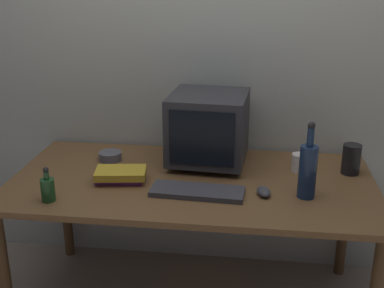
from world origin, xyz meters
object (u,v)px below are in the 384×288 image
at_px(crt_monitor, 208,128).
at_px(bottle_tall, 308,169).
at_px(computer_mouse, 264,192).
at_px(keyboard, 197,191).
at_px(book_stack, 120,175).
at_px(metal_canister, 351,159).
at_px(cd_spindle, 110,156).
at_px(bottle_short, 48,189).
at_px(mug, 300,163).

distance_m(crt_monitor, bottle_tall, 0.58).
bearing_deg(computer_mouse, keyboard, 170.85).
xyz_separation_m(crt_monitor, book_stack, (-0.39, -0.28, -0.16)).
relative_size(keyboard, book_stack, 1.65).
bearing_deg(keyboard, book_stack, 169.14).
distance_m(keyboard, computer_mouse, 0.30).
relative_size(book_stack, metal_canister, 1.70).
relative_size(cd_spindle, metal_canister, 0.80).
height_order(bottle_tall, metal_canister, bottle_tall).
xyz_separation_m(bottle_tall, metal_canister, (0.24, 0.30, -0.06)).
bearing_deg(crt_monitor, computer_mouse, -50.72).
bearing_deg(bottle_short, keyboard, 13.18).
bearing_deg(computer_mouse, bottle_tall, -11.43).
height_order(book_stack, mug, mug).
bearing_deg(book_stack, cd_spindle, 115.91).
distance_m(mug, metal_canister, 0.25).
distance_m(computer_mouse, metal_canister, 0.53).
height_order(crt_monitor, bottle_short, crt_monitor).
bearing_deg(metal_canister, keyboard, -155.42).
height_order(cd_spindle, metal_canister, metal_canister).
relative_size(bottle_tall, bottle_short, 2.21).
xyz_separation_m(keyboard, bottle_short, (-0.64, -0.15, 0.05)).
xyz_separation_m(cd_spindle, metal_canister, (1.23, -0.02, 0.05)).
distance_m(crt_monitor, computer_mouse, 0.48).
bearing_deg(book_stack, crt_monitor, 35.38).
relative_size(bottle_short, metal_canister, 1.06).
relative_size(bottle_tall, mug, 2.92).
bearing_deg(computer_mouse, cd_spindle, 143.90).
height_order(crt_monitor, mug, crt_monitor).
xyz_separation_m(bottle_tall, book_stack, (-0.86, 0.06, -0.10)).
xyz_separation_m(computer_mouse, cd_spindle, (-0.80, 0.33, 0.00)).
height_order(bottle_tall, cd_spindle, bottle_tall).
bearing_deg(cd_spindle, book_stack, -64.09).
xyz_separation_m(book_stack, metal_canister, (1.10, 0.24, 0.04)).
bearing_deg(book_stack, bottle_tall, -4.17).
bearing_deg(book_stack, metal_canister, 12.05).
bearing_deg(crt_monitor, cd_spindle, -177.67).
height_order(crt_monitor, bottle_tall, crt_monitor).
bearing_deg(crt_monitor, bottle_short, -141.18).
bearing_deg(metal_canister, cd_spindle, 178.99).
relative_size(mug, metal_canister, 0.80).
bearing_deg(metal_canister, mug, -179.52).
height_order(bottle_short, metal_canister, bottle_short).
bearing_deg(metal_canister, bottle_short, -160.57).
distance_m(cd_spindle, metal_canister, 1.23).
relative_size(crt_monitor, bottle_tall, 1.18).
relative_size(book_stack, cd_spindle, 2.13).
bearing_deg(bottle_tall, book_stack, 175.83).
relative_size(crt_monitor, computer_mouse, 4.12).
bearing_deg(computer_mouse, bottle_short, 176.68).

